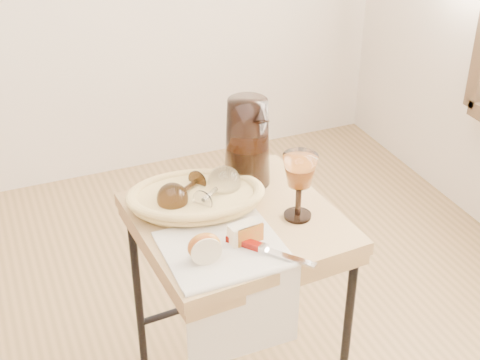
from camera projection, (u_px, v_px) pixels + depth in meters
name	position (u px, v px, depth m)	size (l,w,h in m)	color
side_table	(237.00, 311.00, 1.91)	(0.50, 0.50, 0.63)	brown
tea_towel	(223.00, 248.00, 1.63)	(0.28, 0.25, 0.01)	white
bread_basket	(196.00, 200.00, 1.77)	(0.32, 0.22, 0.05)	tan
goblet_lying_a	(183.00, 190.00, 1.76)	(0.13, 0.08, 0.08)	#422C17
goblet_lying_b	(215.00, 190.00, 1.75)	(0.14, 0.09, 0.09)	white
pitcher	(247.00, 142.00, 1.84)	(0.17, 0.25, 0.29)	black
wine_goblet	(299.00, 187.00, 1.70)	(0.09, 0.09, 0.18)	white
apple_half	(204.00, 247.00, 1.57)	(0.08, 0.04, 0.07)	#AD2518
apple_wedge	(243.00, 233.00, 1.63)	(0.07, 0.04, 0.05)	beige
table_knife	(267.00, 249.00, 1.60)	(0.22, 0.02, 0.02)	silver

